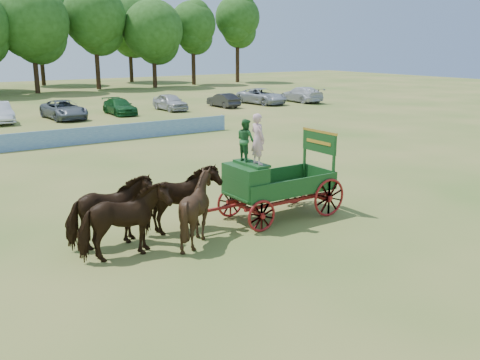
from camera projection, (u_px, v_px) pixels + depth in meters
name	position (u px, v px, depth m)	size (l,w,h in m)	color
ground	(208.00, 231.00, 17.83)	(160.00, 160.00, 0.00)	#9C8346
horse_lead_left	(124.00, 222.00, 15.32)	(1.19, 2.61, 2.20)	black
horse_lead_right	(110.00, 212.00, 16.20)	(1.19, 2.61, 2.20)	black
horse_wheel_left	(197.00, 208.00, 16.61)	(1.78, 2.00, 2.21)	black
horse_wheel_right	(181.00, 200.00, 17.50)	(1.19, 2.61, 2.20)	black
farm_dray	(263.00, 175.00, 18.53)	(6.00, 2.00, 3.86)	maroon
sponsor_banner	(39.00, 140.00, 31.64)	(26.00, 0.08, 1.05)	#1D539E
parked_cars	(54.00, 111.00, 43.58)	(57.19, 6.80, 1.64)	silver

